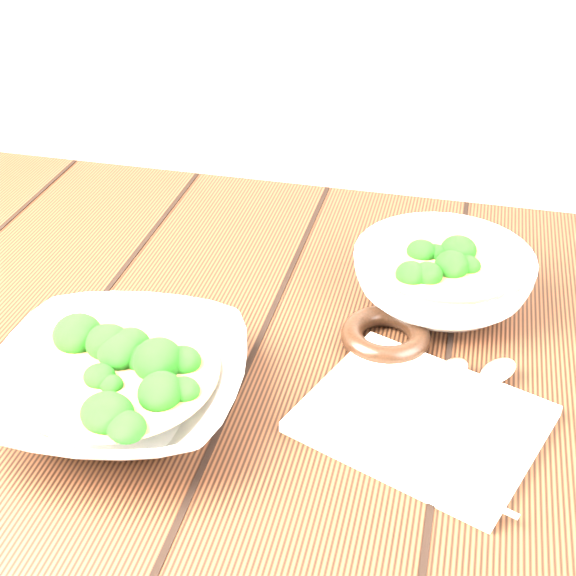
{
  "coord_description": "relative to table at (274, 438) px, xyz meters",
  "views": [
    {
      "loc": [
        0.17,
        -0.64,
        1.27
      ],
      "look_at": [
        0.0,
        0.05,
        0.8
      ],
      "focal_mm": 50.0,
      "sensor_mm": 36.0,
      "label": 1
    }
  ],
  "objects": [
    {
      "name": "spoon_left",
      "position": [
        0.17,
        -0.03,
        0.13
      ],
      "size": [
        0.09,
        0.16,
        0.01
      ],
      "color": "#AFAB9B",
      "rests_on": "napkin"
    },
    {
      "name": "table",
      "position": [
        0.0,
        0.0,
        0.0
      ],
      "size": [
        1.2,
        0.8,
        0.75
      ],
      "color": "#3A1E10",
      "rests_on": "ground"
    },
    {
      "name": "napkin",
      "position": [
        0.16,
        -0.07,
        0.13
      ],
      "size": [
        0.26,
        0.23,
        0.01
      ],
      "primitive_type": "cube",
      "rotation": [
        0.0,
        0.0,
        -0.37
      ],
      "color": "beige",
      "rests_on": "table"
    },
    {
      "name": "trivet",
      "position": [
        0.11,
        0.04,
        0.13
      ],
      "size": [
        0.11,
        0.11,
        0.02
      ],
      "primitive_type": "torus",
      "rotation": [
        0.0,
        0.0,
        -0.23
      ],
      "color": "black",
      "rests_on": "table"
    },
    {
      "name": "spoon_right",
      "position": [
        0.21,
        -0.02,
        0.13
      ],
      "size": [
        0.1,
        0.16,
        0.01
      ],
      "color": "#AFAB9B",
      "rests_on": "napkin"
    },
    {
      "name": "soup_bowl_back",
      "position": [
        0.16,
        0.14,
        0.15
      ],
      "size": [
        0.26,
        0.26,
        0.07
      ],
      "color": "silver",
      "rests_on": "table"
    },
    {
      "name": "soup_bowl_front",
      "position": [
        -0.12,
        -0.12,
        0.15
      ],
      "size": [
        0.27,
        0.27,
        0.07
      ],
      "color": "silver",
      "rests_on": "table"
    }
  ]
}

